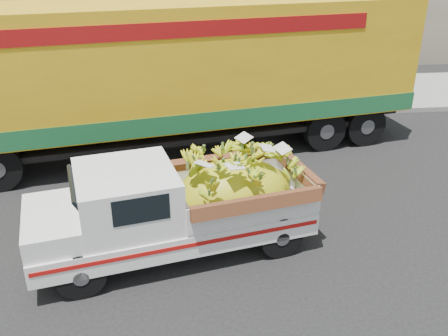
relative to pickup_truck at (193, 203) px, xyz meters
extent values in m
plane|color=black|center=(-0.40, 0.44, -0.92)|extent=(100.00, 100.00, 0.00)
cube|color=gray|center=(-0.40, 6.98, -0.84)|extent=(60.00, 0.25, 0.15)
cube|color=gray|center=(-0.40, 9.08, -0.85)|extent=(60.00, 4.00, 0.14)
cylinder|color=black|center=(-1.83, -1.19, -0.52)|extent=(0.82, 0.40, 0.79)
cylinder|color=black|center=(-2.16, 0.28, -0.52)|extent=(0.82, 0.40, 0.79)
cylinder|color=black|center=(1.51, -0.43, -0.52)|extent=(0.82, 0.40, 0.79)
cylinder|color=black|center=(1.17, 1.04, -0.52)|extent=(0.82, 0.40, 0.79)
cube|color=silver|center=(-0.38, -0.09, -0.34)|extent=(5.14, 2.80, 0.40)
cube|color=#A50F0C|center=(-0.18, -0.95, -0.28)|extent=(4.65, 1.07, 0.07)
cube|color=silver|center=(-2.71, -0.62, -0.45)|extent=(0.49, 1.71, 0.15)
cube|color=silver|center=(-2.32, -0.53, 0.04)|extent=(1.23, 1.81, 0.37)
cube|color=silver|center=(-1.11, -0.25, 0.32)|extent=(1.94, 2.01, 0.93)
cube|color=black|center=(-0.82, -1.06, 0.50)|extent=(0.86, 0.21, 0.44)
cube|color=silver|center=(0.83, 0.19, 0.12)|extent=(2.71, 2.25, 0.53)
ellipsoid|color=gold|center=(0.73, 0.17, 0.01)|extent=(2.41, 1.85, 1.33)
cylinder|color=black|center=(4.81, 4.44, -0.37)|extent=(1.14, 0.52, 1.10)
cylinder|color=black|center=(4.43, 6.40, -0.37)|extent=(1.14, 0.52, 1.10)
cylinder|color=black|center=(3.63, 4.21, -0.37)|extent=(1.14, 0.52, 1.10)
cylinder|color=black|center=(3.25, 6.17, -0.37)|extent=(1.14, 0.52, 1.10)
cylinder|color=black|center=(-4.60, 4.65, -0.37)|extent=(1.14, 0.52, 1.10)
cube|color=black|center=(0.01, 4.53, -0.14)|extent=(11.97, 3.26, 0.36)
cube|color=gold|center=(0.01, 4.53, 1.46)|extent=(12.02, 4.69, 2.84)
cube|color=#19592E|center=(0.01, 4.53, 0.29)|extent=(12.08, 4.72, 0.45)
cube|color=maroon|center=(0.25, 3.29, 2.43)|extent=(8.25, 1.62, 0.35)
camera|label=1|loc=(-0.24, -7.72, 4.31)|focal=40.00mm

